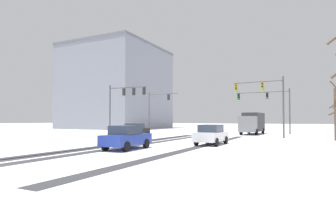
% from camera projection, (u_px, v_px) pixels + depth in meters
% --- Properties ---
extents(wheel_track_left_lane, '(0.90, 28.73, 0.01)m').
position_uv_depth(wheel_track_left_lane, '(125.00, 143.00, 23.75)').
color(wheel_track_left_lane, '#38383D').
rests_on(wheel_track_left_lane, ground).
extents(wheel_track_right_lane, '(0.97, 28.73, 0.01)m').
position_uv_depth(wheel_track_right_lane, '(144.00, 144.00, 22.88)').
color(wheel_track_right_lane, '#38383D').
rests_on(wheel_track_right_lane, ground).
extents(wheel_track_center, '(0.83, 28.73, 0.01)m').
position_uv_depth(wheel_track_center, '(131.00, 143.00, 23.45)').
color(wheel_track_center, '#38383D').
rests_on(wheel_track_center, ground).
extents(wheel_track_oncoming, '(0.89, 28.73, 0.01)m').
position_uv_depth(wheel_track_oncoming, '(200.00, 147.00, 20.71)').
color(wheel_track_oncoming, '#38383D').
rests_on(wheel_track_oncoming, ground).
extents(sidewalk_kerb_right, '(4.00, 28.73, 0.12)m').
position_uv_depth(sidewalk_kerb_right, '(294.00, 152.00, 16.65)').
color(sidewalk_kerb_right, white).
rests_on(sidewalk_kerb_right, ground).
extents(traffic_signal_far_left, '(5.20, 0.38, 6.50)m').
position_uv_depth(traffic_signal_far_left, '(156.00, 105.00, 44.21)').
color(traffic_signal_far_left, '#47474C').
rests_on(traffic_signal_far_left, ground).
extents(traffic_signal_near_right, '(5.22, 0.55, 6.50)m').
position_uv_depth(traffic_signal_near_right, '(265.00, 95.00, 29.34)').
color(traffic_signal_near_right, '#47474C').
rests_on(traffic_signal_near_right, ground).
extents(traffic_signal_near_left, '(5.32, 0.68, 6.50)m').
position_uv_depth(traffic_signal_near_left, '(124.00, 98.00, 35.14)').
color(traffic_signal_near_left, '#47474C').
rests_on(traffic_signal_near_left, ground).
extents(traffic_signal_far_right, '(7.58, 0.53, 6.50)m').
position_uv_depth(traffic_signal_far_right, '(270.00, 101.00, 40.31)').
color(traffic_signal_far_right, '#47474C').
rests_on(traffic_signal_far_right, ground).
extents(car_black_lead, '(2.02, 4.19, 1.62)m').
position_uv_depth(car_black_lead, '(135.00, 130.00, 31.41)').
color(car_black_lead, black).
rests_on(car_black_lead, ground).
extents(car_white_second, '(1.90, 4.14, 1.62)m').
position_uv_depth(car_white_second, '(211.00, 135.00, 22.34)').
color(car_white_second, silver).
rests_on(car_white_second, ground).
extents(car_blue_third, '(1.95, 4.16, 1.62)m').
position_uv_depth(car_blue_third, '(126.00, 137.00, 18.82)').
color(car_blue_third, '#233899').
rests_on(car_blue_third, ground).
extents(box_truck_delivery, '(2.51, 7.48, 3.02)m').
position_uv_depth(box_truck_delivery, '(252.00, 123.00, 38.90)').
color(box_truck_delivery, slate).
rests_on(box_truck_delivery, ground).
extents(office_building_far_left_block, '(20.01, 21.66, 19.46)m').
position_uv_depth(office_building_far_left_block, '(117.00, 88.00, 67.51)').
color(office_building_far_left_block, gray).
rests_on(office_building_far_left_block, ground).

